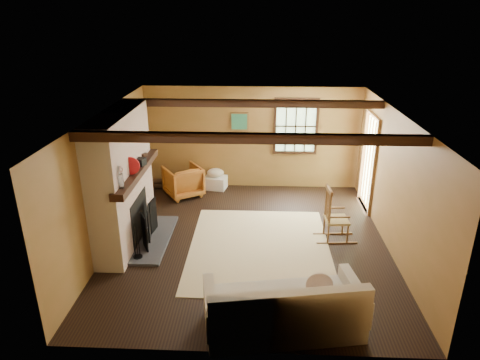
# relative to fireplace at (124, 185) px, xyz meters

# --- Properties ---
(ground) EXTENTS (5.50, 5.50, 0.00)m
(ground) POSITION_rel_fireplace_xyz_m (2.23, 0.00, -1.10)
(ground) COLOR black
(ground) RESTS_ON ground
(room_envelope) EXTENTS (5.02, 5.52, 2.44)m
(room_envelope) POSITION_rel_fireplace_xyz_m (2.45, 0.26, 0.53)
(room_envelope) COLOR olive
(room_envelope) RESTS_ON ground
(fireplace) EXTENTS (1.02, 2.30, 2.40)m
(fireplace) POSITION_rel_fireplace_xyz_m (0.00, 0.00, 0.00)
(fireplace) COLOR brown
(fireplace) RESTS_ON ground
(rug) EXTENTS (2.50, 3.00, 0.01)m
(rug) POSITION_rel_fireplace_xyz_m (2.43, -0.20, -1.10)
(rug) COLOR beige
(rug) RESTS_ON ground
(rocking_chair) EXTENTS (0.78, 0.45, 1.04)m
(rocking_chair) POSITION_rel_fireplace_xyz_m (3.79, 0.19, -0.67)
(rocking_chair) COLOR #A48D4F
(rocking_chair) RESTS_ON ground
(sofa) EXTENTS (2.19, 1.25, 0.84)m
(sofa) POSITION_rel_fireplace_xyz_m (2.76, -2.31, -0.81)
(sofa) COLOR beige
(sofa) RESTS_ON ground
(firewood_pile) EXTENTS (0.69, 0.13, 0.25)m
(firewood_pile) POSITION_rel_fireplace_xyz_m (0.14, 2.47, -0.98)
(firewood_pile) COLOR brown
(firewood_pile) RESTS_ON ground
(laundry_basket) EXTENTS (0.56, 0.47, 0.30)m
(laundry_basket) POSITION_rel_fireplace_xyz_m (1.37, 2.54, -0.95)
(laundry_basket) COLOR white
(laundry_basket) RESTS_ON ground
(basket_pillow) EXTENTS (0.46, 0.40, 0.20)m
(basket_pillow) POSITION_rel_fireplace_xyz_m (1.37, 2.54, -0.70)
(basket_pillow) COLOR beige
(basket_pillow) RESTS_ON laundry_basket
(armchair) EXTENTS (1.05, 1.06, 0.70)m
(armchair) POSITION_rel_fireplace_xyz_m (0.67, 2.09, -0.75)
(armchair) COLOR #BF6026
(armchair) RESTS_ON ground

